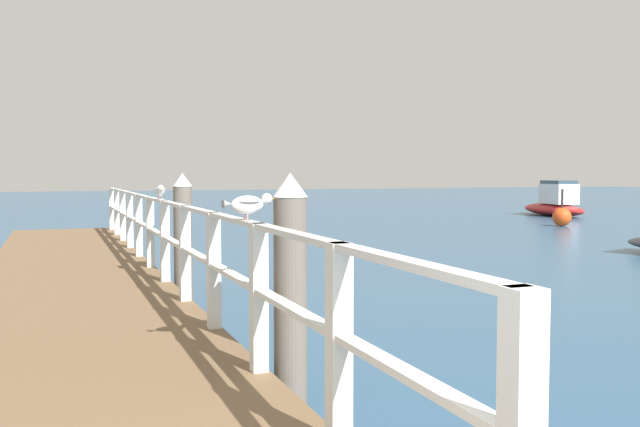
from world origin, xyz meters
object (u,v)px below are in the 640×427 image
dock_piling_far (183,238)px  channel_buoy (562,217)px  boat_1 (555,204)px  seagull_background (160,190)px  dock_piling_near (290,291)px  seagull_foreground (248,204)px

dock_piling_far → channel_buoy: 18.89m
boat_1 → channel_buoy: bearing=64.0°
seagull_background → channel_buoy: seagull_background is taller
dock_piling_near → dock_piling_far: size_ratio=1.00×
seagull_background → dock_piling_far: bearing=-131.6°
dock_piling_far → seagull_foreground: (-0.37, -5.11, 0.74)m
channel_buoy → dock_piling_near: bearing=-136.3°
seagull_foreground → boat_1: (20.39, 20.49, -1.19)m
dock_piling_far → seagull_foreground: dock_piling_far is taller
seagull_background → boat_1: seagull_background is taller
dock_piling_far → seagull_background: (-0.38, -0.35, 0.74)m
dock_piling_far → boat_1: (20.01, 15.37, -0.45)m
dock_piling_far → boat_1: bearing=37.5°
seagull_background → channel_buoy: bearing=-141.4°
seagull_foreground → seagull_background: 4.77m
seagull_foreground → channel_buoy: (16.30, 15.25, -1.38)m
dock_piling_near → seagull_foreground: (-0.37, -0.05, 0.74)m
channel_buoy → dock_piling_far: bearing=-147.5°
channel_buoy → boat_1: bearing=52.0°
channel_buoy → seagull_background: bearing=-147.3°
dock_piling_far → channel_buoy: bearing=32.5°
seagull_foreground → seagull_background: same height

